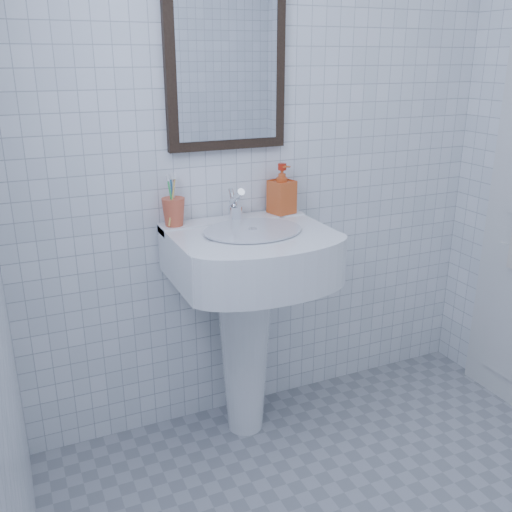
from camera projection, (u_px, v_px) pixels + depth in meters
name	position (u px, v px, depth m)	size (l,w,h in m)	color
wall_back	(266.00, 143.00, 2.43)	(2.20, 0.02, 2.50)	white
washbasin	(247.00, 298.00, 2.38)	(0.63, 0.46, 0.96)	white
faucet	(236.00, 207.00, 2.35)	(0.06, 0.13, 0.15)	white
toothbrush_cup	(174.00, 212.00, 2.28)	(0.09, 0.09, 0.11)	#D25536
soap_dispenser	(282.00, 189.00, 2.44)	(0.10, 0.10, 0.21)	#C44A13
wall_mirror	(226.00, 70.00, 2.24)	(0.50, 0.04, 0.62)	black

